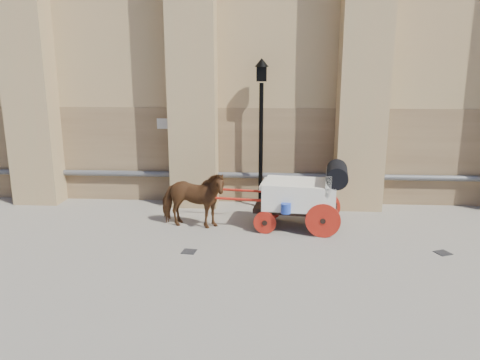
{
  "coord_description": "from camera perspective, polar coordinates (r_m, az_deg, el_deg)",
  "views": [
    {
      "loc": [
        1.31,
        -10.43,
        4.29
      ],
      "look_at": [
        0.54,
        1.54,
        1.32
      ],
      "focal_mm": 35.0,
      "sensor_mm": 36.0,
      "label": 1
    }
  ],
  "objects": [
    {
      "name": "street_lamp",
      "position": [
        14.05,
        2.58,
        6.13
      ],
      "size": [
        0.42,
        0.42,
        4.48
      ],
      "color": "black",
      "rests_on": "ground"
    },
    {
      "name": "ground",
      "position": [
        11.36,
        -3.26,
        -8.32
      ],
      "size": [
        90.0,
        90.0,
        0.0
      ],
      "primitive_type": "plane",
      "color": "gray",
      "rests_on": "ground"
    },
    {
      "name": "drain_grate_far",
      "position": [
        12.04,
        23.49,
        -8.15
      ],
      "size": [
        0.42,
        0.42,
        0.01
      ],
      "primitive_type": "cube",
      "rotation": [
        0.0,
        0.0,
        0.42
      ],
      "color": "black",
      "rests_on": "ground"
    },
    {
      "name": "horse",
      "position": [
        12.56,
        -5.81,
        -2.37
      ],
      "size": [
        1.97,
        1.1,
        1.58
      ],
      "primitive_type": "imported",
      "rotation": [
        0.0,
        0.0,
        1.43
      ],
      "color": "brown",
      "rests_on": "ground"
    },
    {
      "name": "drain_grate_near",
      "position": [
        11.21,
        -6.23,
        -8.66
      ],
      "size": [
        0.36,
        0.36,
        0.01
      ],
      "primitive_type": "cube",
      "rotation": [
        0.0,
        0.0,
        -0.13
      ],
      "color": "black",
      "rests_on": "ground"
    },
    {
      "name": "carriage",
      "position": [
        12.5,
        7.94,
        -1.61
      ],
      "size": [
        4.25,
        1.64,
        1.81
      ],
      "rotation": [
        0.0,
        0.0,
        -0.13
      ],
      "color": "black",
      "rests_on": "ground"
    }
  ]
}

